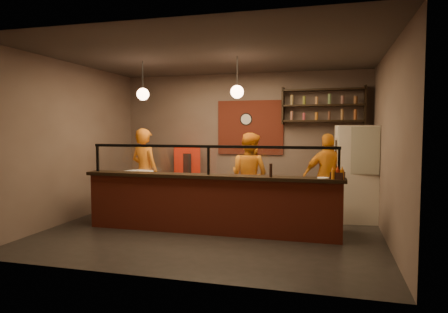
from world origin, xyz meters
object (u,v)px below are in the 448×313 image
(pizza_dough, at_px, (230,180))
(cook_left, at_px, (145,172))
(wall_clock, at_px, (246,119))
(fridge, at_px, (357,173))
(cook_mid, at_px, (249,175))
(condiment_caddy, at_px, (338,175))
(cook_right, at_px, (328,177))
(red_cooler, at_px, (187,176))
(pepper_mill, at_px, (271,170))

(pizza_dough, bearing_deg, cook_left, 163.88)
(wall_clock, distance_m, fridge, 2.93)
(cook_left, height_order, cook_mid, cook_left)
(wall_clock, distance_m, condiment_caddy, 3.64)
(cook_right, bearing_deg, red_cooler, -26.40)
(cook_left, relative_size, red_cooler, 1.30)
(cook_right, xyz_separation_m, condiment_caddy, (0.15, -1.65, 0.23))
(pizza_dough, relative_size, pepper_mill, 2.41)
(cook_mid, distance_m, pepper_mill, 1.66)
(fridge, bearing_deg, pepper_mill, -135.63)
(wall_clock, height_order, cook_left, wall_clock)
(condiment_caddy, bearing_deg, wall_clock, 126.85)
(fridge, xyz_separation_m, pizza_dough, (-2.35, -1.15, -0.06))
(cook_mid, relative_size, cook_right, 1.01)
(cook_right, distance_m, fridge, 0.57)
(wall_clock, xyz_separation_m, cook_left, (-1.92, -1.59, -1.16))
(condiment_caddy, relative_size, pepper_mill, 0.90)
(cook_mid, xyz_separation_m, pepper_mill, (0.67, -1.49, 0.28))
(condiment_caddy, bearing_deg, fridge, 77.24)
(fridge, xyz_separation_m, red_cooler, (-3.92, 0.73, -0.25))
(cook_left, relative_size, fridge, 0.97)
(cook_left, xyz_separation_m, cook_mid, (2.27, 0.28, -0.04))
(red_cooler, xyz_separation_m, pepper_mill, (2.43, -2.49, 0.45))
(cook_mid, xyz_separation_m, condiment_caddy, (1.75, -1.49, 0.22))
(red_cooler, bearing_deg, cook_mid, -51.83)
(cook_mid, bearing_deg, condiment_caddy, 163.74)
(cook_left, bearing_deg, cook_right, -156.94)
(cook_right, bearing_deg, wall_clock, -42.94)
(condiment_caddy, bearing_deg, cook_mid, 139.63)
(pepper_mill, bearing_deg, cook_mid, 114.10)
(wall_clock, height_order, fridge, wall_clock)
(cook_right, xyz_separation_m, red_cooler, (-3.37, 0.84, -0.17))
(cook_left, relative_size, pizza_dough, 3.45)
(pizza_dough, bearing_deg, red_cooler, 129.80)
(wall_clock, bearing_deg, cook_mid, -75.19)
(fridge, distance_m, pepper_mill, 2.32)
(wall_clock, xyz_separation_m, pizza_dough, (0.15, -2.19, -1.19))
(cook_left, bearing_deg, pizza_dough, -179.49)
(cook_left, distance_m, pepper_mill, 3.18)
(pizza_dough, bearing_deg, pepper_mill, -35.38)
(cook_mid, bearing_deg, fridge, -148.61)
(pizza_dough, relative_size, condiment_caddy, 2.67)
(cook_left, bearing_deg, red_cooler, -94.75)
(wall_clock, bearing_deg, fridge, -22.51)
(condiment_caddy, height_order, pepper_mill, pepper_mill)
(cook_mid, xyz_separation_m, fridge, (2.15, 0.27, 0.08))
(cook_mid, height_order, red_cooler, cook_mid)
(cook_left, xyz_separation_m, condiment_caddy, (4.02, -1.21, 0.18))
(wall_clock, bearing_deg, condiment_caddy, -53.15)
(condiment_caddy, distance_m, pepper_mill, 1.09)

